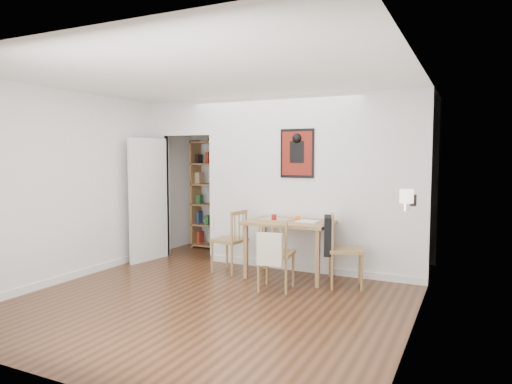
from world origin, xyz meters
The scene contains 15 objects.
ground centered at (0.00, 0.00, 0.00)m, with size 5.20×5.20×0.00m, color #58301C.
room_shell centered at (0.10, 1.34, 1.30)m, with size 5.20×5.20×5.20m.
dining_table centered at (0.43, 0.95, 0.71)m, with size 1.18×0.75×0.80m.
chair_left centered at (-0.48, 0.85, 0.46)m, with size 0.52×0.52×0.93m.
chair_right centered at (1.26, 0.85, 0.50)m, with size 0.65×0.60×0.96m.
chair_front centered at (0.51, 0.31, 0.47)m, with size 0.52×0.57×0.93m.
bookshelf centered at (-1.60, 2.29, 0.99)m, with size 0.84×0.34×2.00m.
fireplace centered at (2.16, 0.25, 0.62)m, with size 0.45×1.25×1.16m.
red_glass centered at (0.23, 0.89, 0.85)m, with size 0.07×0.07×0.09m, color maroon.
orange_fruit centered at (0.54, 1.00, 0.84)m, with size 0.08×0.08×0.08m, color #EC600C.
placemat centered at (0.19, 1.05, 0.80)m, with size 0.44×0.33×0.00m, color beige.
notebook centered at (0.69, 0.99, 0.81)m, with size 0.30×0.22×0.01m, color white.
mantel_lamp centered at (2.14, -0.16, 1.30)m, with size 0.14×0.14×0.22m.
ceramic_jar_a centered at (2.13, 0.35, 1.22)m, with size 0.11×0.11×0.13m, color black.
ceramic_jar_b centered at (2.11, 0.60, 1.21)m, with size 0.07×0.07×0.09m, color black.
Camera 1 is at (2.77, -4.96, 1.72)m, focal length 32.00 mm.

